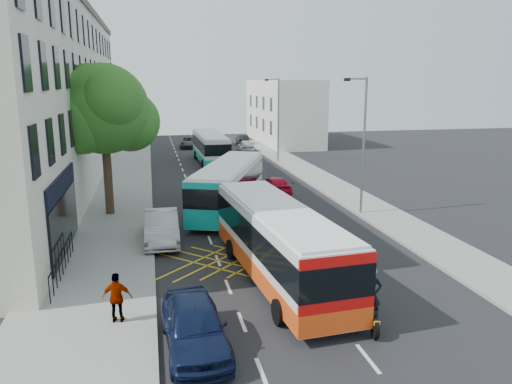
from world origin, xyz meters
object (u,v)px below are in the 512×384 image
bus_mid (229,186)px  motorbike (370,298)px  lamp_near (362,139)px  lamp_far (277,116)px  pedestrian_far (117,298)px  street_tree (103,110)px  bus_near (278,242)px  parked_car_silver (161,227)px  bus_far (210,147)px  red_hatchback (275,185)px  parked_car_blue (194,326)px  distant_car_silver (246,146)px  distant_car_dark (242,140)px  distant_car_grey (189,142)px

bus_mid → motorbike: (2.21, -15.68, -0.60)m
lamp_near → lamp_far: (0.00, 20.00, 0.00)m
pedestrian_far → street_tree: bearing=-76.9°
bus_near → parked_car_silver: size_ratio=2.33×
street_tree → pedestrian_far: 15.35m
bus_far → red_hatchback: bearing=-79.9°
lamp_near → motorbike: bearing=-112.1°
lamp_near → pedestrian_far: 17.98m
parked_car_silver → bus_mid: bearing=51.6°
parked_car_blue → red_hatchback: bearing=66.7°
bus_near → bus_mid: bus_near is taller
red_hatchback → bus_near: bearing=74.3°
lamp_far → bus_near: bearing=-104.2°
street_tree → parked_car_silver: 8.48m
lamp_far → pedestrian_far: size_ratio=4.74×
bus_near → distant_car_silver: bearing=76.3°
parked_car_blue → distant_car_silver: size_ratio=1.10×
lamp_near → street_tree: bearing=168.6°
distant_car_dark → motorbike: bearing=87.3°
motorbike → pedestrian_far: motorbike is taller
lamp_near → bus_mid: bearing=161.4°
lamp_near → distant_car_grey: lamp_near is taller
bus_mid → parked_car_silver: bus_mid is taller
parked_car_silver → street_tree: bearing=117.1°
distant_car_silver → bus_near: bearing=85.3°
bus_near → lamp_far: bearing=71.0°
bus_near → bus_far: bearing=83.6°
lamp_far → distant_car_grey: 15.95m
red_hatchback → distant_car_silver: distant_car_silver is taller
bus_far → distant_car_grey: size_ratio=2.24×
lamp_far → parked_car_blue: lamp_far is taller
bus_near → distant_car_silver: bus_near is taller
lamp_near → bus_near: bearing=-129.9°
parked_car_blue → distant_car_grey: bearing=82.9°
motorbike → distant_car_grey: bearing=104.7°
lamp_near → pedestrian_far: lamp_near is taller
street_tree → parked_car_silver: street_tree is taller
parked_car_silver → distant_car_silver: (10.32, 31.15, -0.08)m
lamp_near → red_hatchback: (-3.53, 6.78, -4.01)m
bus_far → distant_car_silver: (4.93, 6.96, -0.84)m
street_tree → lamp_near: (14.71, -2.97, -1.68)m
bus_mid → red_hatchback: bearing=68.2°
red_hatchback → pedestrian_far: 20.69m
parked_car_blue → lamp_far: bearing=68.9°
lamp_near → red_hatchback: bearing=117.5°
lamp_far → distant_car_grey: size_ratio=1.73×
bus_mid → lamp_far: bearing=88.3°
lamp_far → distant_car_dark: lamp_far is taller
lamp_near → lamp_far: 20.00m
bus_far → parked_car_silver: bearing=-103.6°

